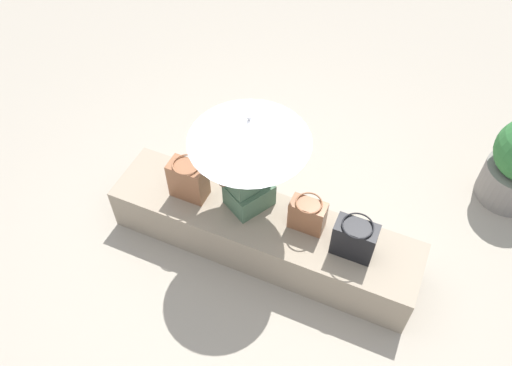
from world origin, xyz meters
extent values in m
plane|color=#9E9384|center=(0.00, 0.00, 0.00)|extent=(14.00, 14.00, 0.00)
cube|color=gray|center=(0.00, 0.00, 0.22)|extent=(2.60, 0.59, 0.44)
cube|color=#47664C|center=(-0.16, 0.10, 0.55)|extent=(0.41, 0.43, 0.22)
cube|color=#47664C|center=(-0.16, 0.10, 0.90)|extent=(0.33, 0.38, 0.48)
sphere|color=brown|center=(-0.16, 0.10, 1.24)|extent=(0.20, 0.20, 0.20)
cylinder|color=brown|center=(-0.26, -0.08, 0.92)|extent=(0.21, 0.16, 0.32)
cylinder|color=brown|center=(-0.07, 0.27, 0.92)|extent=(0.21, 0.16, 0.32)
cylinder|color=#B7B7BC|center=(-0.12, 0.03, 0.94)|extent=(0.02, 0.02, 1.02)
cone|color=silver|center=(-0.12, 0.03, 1.35)|extent=(0.88, 0.88, 0.20)
sphere|color=#B7B7BC|center=(-0.12, 0.03, 1.47)|extent=(0.03, 0.03, 0.03)
cube|color=brown|center=(-0.66, -0.01, 0.61)|extent=(0.30, 0.17, 0.35)
torus|color=brown|center=(-0.66, -0.01, 0.80)|extent=(0.22, 0.22, 0.01)
cube|color=black|center=(0.75, -0.01, 0.60)|extent=(0.32, 0.18, 0.32)
torus|color=black|center=(0.75, -0.01, 0.77)|extent=(0.24, 0.24, 0.01)
cube|color=brown|center=(0.35, 0.07, 0.58)|extent=(0.28, 0.15, 0.28)
torus|color=brown|center=(0.35, 0.07, 0.73)|extent=(0.21, 0.21, 0.01)
cylinder|color=gray|center=(1.86, 1.47, 0.18)|extent=(0.56, 0.56, 0.37)
camera|label=1|loc=(0.94, -2.29, 3.83)|focal=36.39mm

